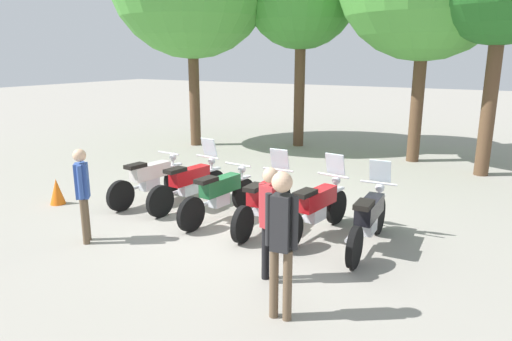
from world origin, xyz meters
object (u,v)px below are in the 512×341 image
Objects in this scene: motorcycle_2 at (220,194)px; person_1 at (281,234)px; person_2 at (83,189)px; motorcycle_1 at (190,183)px; person_0 at (270,217)px; motorcycle_0 at (150,179)px; motorcycle_5 at (369,218)px; motorcycle_3 at (265,200)px; traffic_cone at (57,191)px; motorcycle_4 at (317,207)px.

person_1 is at bearing -128.40° from motorcycle_2.
person_1 is at bearing 132.17° from person_2.
motorcycle_1 is 1.36× the size of person_2.
person_0 reaches higher than motorcycle_2.
person_1 reaches higher than motorcycle_1.
motorcycle_0 is 1.34× the size of person_0.
motorcycle_1 is at bearing 83.75° from motorcycle_5.
motorcycle_0 is at bearing -115.96° from person_2.
motorcycle_5 is 4.73m from person_2.
motorcycle_2 is 1.00× the size of motorcycle_3.
motorcycle_3 is at bearing -178.26° from person_2.
person_0 is at bearing -8.70° from traffic_cone.
motorcycle_3 is 1.34× the size of person_0.
motorcycle_0 is at bearing 35.08° from traffic_cone.
motorcycle_5 reaches higher than motorcycle_2.
motorcycle_4 is at bearing -79.29° from motorcycle_2.
person_0 is (2.97, -2.10, 0.43)m from motorcycle_1.
motorcycle_3 is (0.96, 0.03, 0.01)m from motorcycle_2.
person_0 reaches higher than motorcycle_1.
person_1 is (0.55, -0.79, 0.14)m from person_0.
motorcycle_0 is 1.00× the size of motorcycle_1.
motorcycle_3 is at bearing 105.15° from motorcycle_4.
person_1 reaches higher than person_2.
motorcycle_2 is 1.36× the size of person_2.
motorcycle_0 is 1.36× the size of person_2.
motorcycle_0 is 0.97m from motorcycle_1.
person_2 is at bearing 178.79° from motorcycle_1.
motorcycle_1 and motorcycle_4 have the same top height.
traffic_cone is at bearing -111.38° from person_1.
motorcycle_5 is (4.82, -0.18, 0.01)m from motorcycle_0.
person_0 is (1.05, -1.80, 0.43)m from motorcycle_3.
person_0 is 5.65m from traffic_cone.
person_2 is (-3.28, -2.20, 0.42)m from motorcycle_4.
person_0 is at bearing 144.38° from person_2.
person_1 reaches higher than motorcycle_5.
person_2 reaches higher than motorcycle_1.
person_0 is (3.94, -1.98, 0.45)m from motorcycle_0.
motorcycle_4 is (2.89, -0.18, 0.00)m from motorcycle_1.
person_1 reaches higher than motorcycle_3.
person_0 is 2.98× the size of traffic_cone.
motorcycle_5 is 1.36× the size of person_2.
motorcycle_3 is 1.36× the size of person_2.
motorcycle_4 is at bearing -84.58° from motorcycle_3.
person_0 is (2.01, -1.77, 0.45)m from motorcycle_2.
person_2 reaches higher than traffic_cone.
motorcycle_4 is 2.84m from person_1.
motorcycle_2 is 0.96m from motorcycle_3.
motorcycle_0 is 1.97m from traffic_cone.
person_2 is at bearing -159.41° from motorcycle_0.
person_1 reaches higher than person_0.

